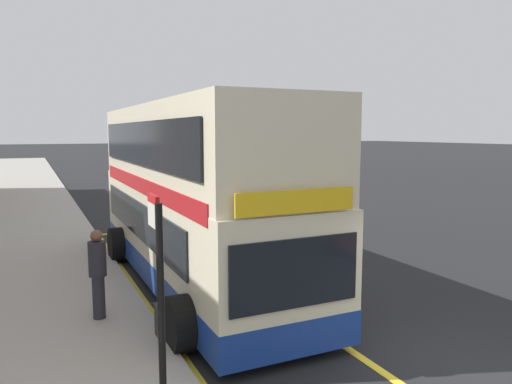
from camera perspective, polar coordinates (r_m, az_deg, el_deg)
name	(u,v)px	position (r m, az deg, el deg)	size (l,w,h in m)	color
ground_plane	(120,183)	(37.36, -15.78, 1.06)	(260.00, 260.00, 0.00)	black
pavement_near	(15,186)	(36.87, -26.57, 0.60)	(6.00, 76.00, 0.14)	#A39E93
double_decker_bus	(193,201)	(12.03, -7.47, -1.08)	(3.28, 10.22, 4.40)	beige
bus_bay_markings	(187,280)	(12.65, -8.11, -10.25)	(2.86, 13.47, 0.01)	yellow
bus_stop_sign	(159,294)	(6.10, -11.37, -11.78)	(0.09, 0.51, 2.86)	black
parked_car_silver_distant	(158,171)	(37.65, -11.52, 2.45)	(2.09, 4.20, 1.62)	#B2B5BA
pedestrian_waiting_near_sign	(98,270)	(9.94, -18.22, -8.80)	(0.34, 0.34, 1.76)	#26262D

